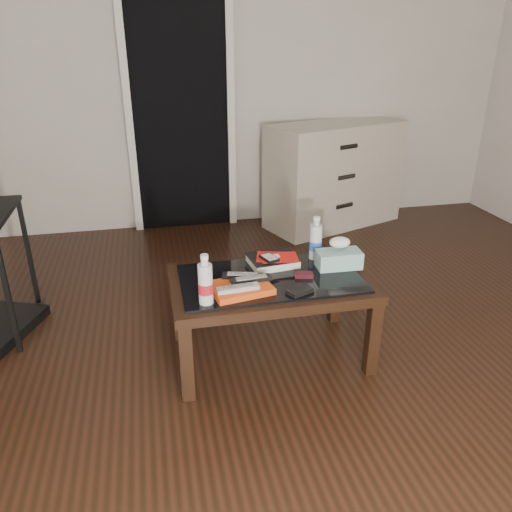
{
  "coord_description": "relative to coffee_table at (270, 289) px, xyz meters",
  "views": [
    {
      "loc": [
        -0.7,
        -1.83,
        1.58
      ],
      "look_at": [
        -0.21,
        0.43,
        0.55
      ],
      "focal_mm": 35.0,
      "sensor_mm": 36.0,
      "label": 1
    }
  ],
  "objects": [
    {
      "name": "ipod",
      "position": [
        0.02,
        0.1,
        0.12
      ],
      "size": [
        0.09,
        0.12,
        0.02
      ],
      "primitive_type": "cube",
      "rotation": [
        0.0,
        0.0,
        0.33
      ],
      "color": "black",
      "rests_on": "dvd_mailers"
    },
    {
      "name": "textbook",
      "position": [
        0.05,
        0.15,
        0.09
      ],
      "size": [
        0.27,
        0.23,
        0.05
      ],
      "primitive_type": "cube",
      "rotation": [
        0.0,
        0.0,
        0.11
      ],
      "color": "black",
      "rests_on": "coffee_table"
    },
    {
      "name": "remote_silver",
      "position": [
        -0.19,
        -0.16,
        0.11
      ],
      "size": [
        0.2,
        0.07,
        0.02
      ],
      "primitive_type": "cube",
      "rotation": [
        0.0,
        0.0,
        0.08
      ],
      "color": "#AAAAAF",
      "rests_on": "magazines"
    },
    {
      "name": "room_shell",
      "position": [
        0.15,
        -0.35,
        1.22
      ],
      "size": [
        5.0,
        5.0,
        5.0
      ],
      "color": "beige",
      "rests_on": "ground"
    },
    {
      "name": "ground",
      "position": [
        0.15,
        -0.35,
        -0.4
      ],
      "size": [
        5.0,
        5.0,
        0.0
      ],
      "primitive_type": "plane",
      "color": "black",
      "rests_on": "ground"
    },
    {
      "name": "dresser",
      "position": [
        1.05,
        1.88,
        0.05
      ],
      "size": [
        1.3,
        0.89,
        0.9
      ],
      "rotation": [
        0.0,
        0.0,
        0.36
      ],
      "color": "beige",
      "rests_on": "ground"
    },
    {
      "name": "magazines",
      "position": [
        -0.17,
        -0.11,
        0.08
      ],
      "size": [
        0.31,
        0.26,
        0.03
      ],
      "primitive_type": "cube",
      "rotation": [
        0.0,
        0.0,
        0.18
      ],
      "color": "#D14613",
      "rests_on": "coffee_table"
    },
    {
      "name": "wallet",
      "position": [
        0.1,
        -0.19,
        0.07
      ],
      "size": [
        0.14,
        0.11,
        0.02
      ],
      "primitive_type": "cube",
      "rotation": [
        0.0,
        0.0,
        0.41
      ],
      "color": "black",
      "rests_on": "coffee_table"
    },
    {
      "name": "doorway",
      "position": [
        -0.25,
        2.11,
        0.63
      ],
      "size": [
        0.9,
        0.08,
        2.07
      ],
      "color": "black",
      "rests_on": "ground"
    },
    {
      "name": "dvd_mailers",
      "position": [
        0.06,
        0.14,
        0.11
      ],
      "size": [
        0.22,
        0.18,
        0.01
      ],
      "primitive_type": "cube",
      "rotation": [
        0.0,
        0.0,
        -0.28
      ],
      "color": "red",
      "rests_on": "textbook"
    },
    {
      "name": "tissue_box",
      "position": [
        0.38,
        0.04,
        0.11
      ],
      "size": [
        0.23,
        0.13,
        0.09
      ],
      "primitive_type": "cube",
      "rotation": [
        0.0,
        0.0,
        -0.04
      ],
      "color": "teal",
      "rests_on": "coffee_table"
    },
    {
      "name": "coffee_table",
      "position": [
        0.0,
        0.0,
        0.0
      ],
      "size": [
        1.0,
        0.6,
        0.46
      ],
      "color": "black",
      "rests_on": "ground"
    },
    {
      "name": "flip_phone",
      "position": [
        0.17,
        -0.03,
        0.08
      ],
      "size": [
        0.1,
        0.07,
        0.02
      ],
      "primitive_type": "cube",
      "rotation": [
        0.0,
        0.0,
        -0.23
      ],
      "color": "black",
      "rests_on": "coffee_table"
    },
    {
      "name": "water_bottle_left",
      "position": [
        -0.35,
        -0.19,
        0.18
      ],
      "size": [
        0.07,
        0.07,
        0.24
      ],
      "primitive_type": "cylinder",
      "rotation": [
        0.0,
        0.0,
        -0.02
      ],
      "color": "silver",
      "rests_on": "coffee_table"
    },
    {
      "name": "remote_black_back",
      "position": [
        -0.15,
        -0.03,
        0.11
      ],
      "size": [
        0.21,
        0.1,
        0.02
      ],
      "primitive_type": "cube",
      "rotation": [
        0.0,
        0.0,
        -0.28
      ],
      "color": "black",
      "rests_on": "magazines"
    },
    {
      "name": "water_bottle_right",
      "position": [
        0.29,
        0.18,
        0.18
      ],
      "size": [
        0.07,
        0.07,
        0.24
      ],
      "primitive_type": "cylinder",
      "rotation": [
        0.0,
        0.0,
        -0.08
      ],
      "color": "silver",
      "rests_on": "coffee_table"
    },
    {
      "name": "remote_black_front",
      "position": [
        -0.12,
        -0.08,
        0.11
      ],
      "size": [
        0.2,
        0.07,
        0.02
      ],
      "primitive_type": "cube",
      "rotation": [
        0.0,
        0.0,
        0.09
      ],
      "color": "black",
      "rests_on": "magazines"
    }
  ]
}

